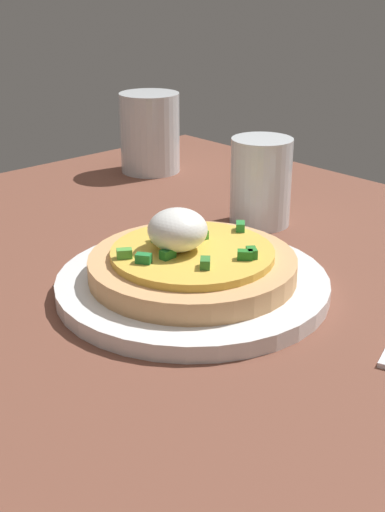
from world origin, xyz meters
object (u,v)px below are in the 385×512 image
plate (193,284)px  cup_near (261,183)px  cup_far (150,136)px  pizza (191,260)px

plate → cup_near: cup_near is taller
cup_near → cup_far: 25.39cm
pizza → cup_far: bearing=-34.3°
pizza → cup_far: cup_far is taller
plate → cup_far: (32.76, -22.21, 4.29)cm
pizza → plate: bearing=-131.5°
plate → cup_far: bearing=-34.1°
cup_near → cup_far: (24.94, -4.73, 0.33)cm
pizza → cup_near: cup_near is taller
pizza → cup_far: 39.61cm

